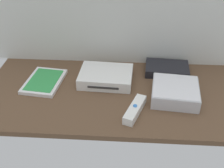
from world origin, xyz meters
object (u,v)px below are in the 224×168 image
(game_console, at_px, (106,77))
(game_case, at_px, (44,81))
(remote_wand, at_px, (135,110))
(mini_computer, at_px, (175,92))
(network_router, at_px, (167,69))

(game_console, height_order, game_case, game_console)
(game_console, height_order, remote_wand, game_console)
(game_console, xyz_separation_m, mini_computer, (0.27, -0.10, 0.00))
(game_console, bearing_deg, mini_computer, -16.86)
(game_case, xyz_separation_m, network_router, (0.50, 0.11, 0.01))
(game_console, relative_size, remote_wand, 1.44)
(game_console, bearing_deg, network_router, 21.25)
(mini_computer, relative_size, remote_wand, 1.23)
(game_console, distance_m, remote_wand, 0.23)
(network_router, distance_m, remote_wand, 0.31)
(mini_computer, relative_size, game_case, 0.91)
(game_case, bearing_deg, network_router, 19.42)
(game_console, xyz_separation_m, game_case, (-0.25, -0.03, -0.01))
(network_router, relative_size, remote_wand, 1.24)
(game_console, bearing_deg, game_case, -170.23)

